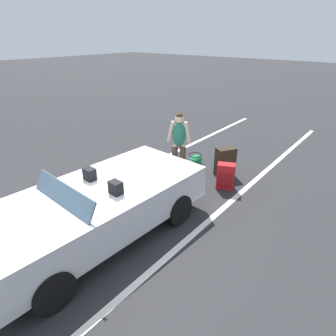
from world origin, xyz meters
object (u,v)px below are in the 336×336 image
convertible_car (85,213)px  duffel_bag (195,161)px  suitcase_medium_bright (225,176)px  traveler_person (179,142)px  suitcase_large_black (225,162)px

convertible_car → duffel_bag: 3.84m
suitcase_medium_bright → traveler_person: (0.20, -1.23, 0.62)m
duffel_bag → suitcase_medium_bright: bearing=65.2°
convertible_car → traveler_person: traveler_person is taller
convertible_car → suitcase_medium_bright: (-3.22, 0.92, -0.28)m
convertible_car → traveler_person: bearing=-171.5°
convertible_car → duffel_bag: convertible_car is taller
convertible_car → traveler_person: (-3.02, -0.31, 0.34)m
suitcase_large_black → duffel_bag: suitcase_large_black is taller
suitcase_large_black → duffel_bag: bearing=31.9°
duffel_bag → traveler_person: bearing=1.3°
duffel_bag → traveler_person: 1.09m
suitcase_medium_bright → duffel_bag: suitcase_medium_bright is taller
convertible_car → suitcase_large_black: bearing=174.3°
suitcase_medium_bright → traveler_person: bearing=-105.4°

